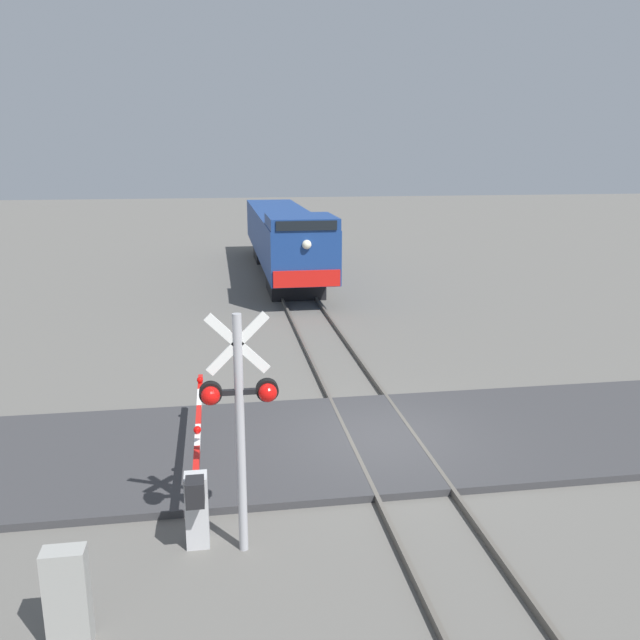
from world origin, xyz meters
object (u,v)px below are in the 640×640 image
Objects in this scene: crossing_gate at (197,478)px; utility_cabinet at (68,598)px; locomotive at (284,237)px; crossing_signal at (240,409)px.

utility_cabinet is (-1.55, -2.69, -0.14)m from crossing_gate.
locomotive reaches higher than crossing_gate.
crossing_signal reaches higher than utility_cabinet.
crossing_signal is (-3.14, -23.97, 0.43)m from locomotive.
crossing_gate is (-3.86, -23.04, -1.14)m from locomotive.
locomotive is 24.18m from crossing_signal.
utility_cabinet is at bearing -101.87° from locomotive.
crossing_signal is at bearing -52.46° from crossing_gate.
crossing_signal reaches higher than locomotive.
crossing_gate is at bearing -99.50° from locomotive.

